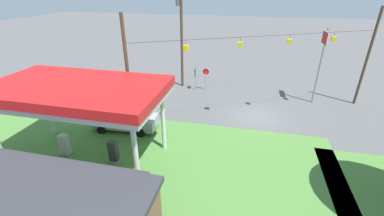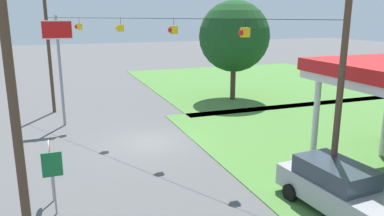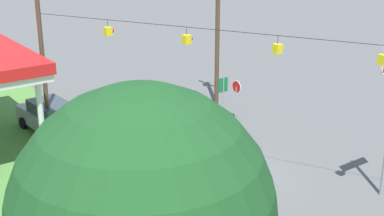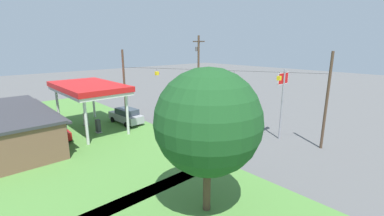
{
  "view_description": "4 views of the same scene",
  "coord_description": "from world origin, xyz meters",
  "px_view_note": "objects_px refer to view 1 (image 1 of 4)",
  "views": [
    {
      "loc": [
        0.97,
        20.67,
        10.43
      ],
      "look_at": [
        5.31,
        2.06,
        1.21
      ],
      "focal_mm": 24.0,
      "sensor_mm": 36.0,
      "label": 1
    },
    {
      "loc": [
        19.9,
        -4.7,
        7.08
      ],
      "look_at": [
        2.17,
        1.84,
        2.38
      ],
      "focal_mm": 35.0,
      "sensor_mm": 36.0,
      "label": 2
    },
    {
      "loc": [
        -17.33,
        14.59,
        11.47
      ],
      "look_at": [
        2.48,
        0.24,
        2.77
      ],
      "focal_mm": 50.0,
      "sensor_mm": 36.0,
      "label": 3
    },
    {
      "loc": [
        -17.6,
        19.01,
        9.4
      ],
      "look_at": [
        2.61,
        0.5,
        2.61
      ],
      "focal_mm": 24.0,
      "sensor_mm": 36.0,
      "label": 4
    }
  ],
  "objects_px": {
    "stop_sign_roadside": "(206,74)",
    "utility_pole_main": "(181,32)",
    "route_sign": "(195,75)",
    "car_at_pumps_rear": "(57,190)",
    "fuel_pump_near": "(114,152)",
    "stop_sign_overhead": "(322,52)",
    "car_at_pumps_front": "(126,118)",
    "fuel_pump_far": "(65,145)",
    "gas_station_canopy": "(77,92)"
  },
  "relations": [
    {
      "from": "car_at_pumps_front",
      "to": "stop_sign_roadside",
      "type": "relative_size",
      "value": 2.06
    },
    {
      "from": "route_sign",
      "to": "car_at_pumps_front",
      "type": "bearing_deg",
      "value": 70.3
    },
    {
      "from": "fuel_pump_far",
      "to": "car_at_pumps_rear",
      "type": "relative_size",
      "value": 0.34
    },
    {
      "from": "fuel_pump_far",
      "to": "stop_sign_roadside",
      "type": "height_order",
      "value": "stop_sign_roadside"
    },
    {
      "from": "stop_sign_roadside",
      "to": "stop_sign_overhead",
      "type": "height_order",
      "value": "stop_sign_overhead"
    },
    {
      "from": "fuel_pump_near",
      "to": "car_at_pumps_front",
      "type": "bearing_deg",
      "value": -74.76
    },
    {
      "from": "stop_sign_roadside",
      "to": "utility_pole_main",
      "type": "height_order",
      "value": "utility_pole_main"
    },
    {
      "from": "car_at_pumps_rear",
      "to": "utility_pole_main",
      "type": "bearing_deg",
      "value": 87.91
    },
    {
      "from": "fuel_pump_far",
      "to": "route_sign",
      "type": "xyz_separation_m",
      "value": [
        -5.95,
        -13.65,
        1.0
      ]
    },
    {
      "from": "stop_sign_overhead",
      "to": "route_sign",
      "type": "distance_m",
      "value": 12.32
    },
    {
      "from": "fuel_pump_near",
      "to": "utility_pole_main",
      "type": "distance_m",
      "value": 15.4
    },
    {
      "from": "stop_sign_roadside",
      "to": "route_sign",
      "type": "distance_m",
      "value": 1.14
    },
    {
      "from": "fuel_pump_near",
      "to": "car_at_pumps_rear",
      "type": "relative_size",
      "value": 0.34
    },
    {
      "from": "stop_sign_overhead",
      "to": "fuel_pump_far",
      "type": "bearing_deg",
      "value": 36.03
    },
    {
      "from": "stop_sign_roadside",
      "to": "stop_sign_overhead",
      "type": "bearing_deg",
      "value": -4.14
    },
    {
      "from": "stop_sign_overhead",
      "to": "route_sign",
      "type": "relative_size",
      "value": 2.95
    },
    {
      "from": "stop_sign_overhead",
      "to": "utility_pole_main",
      "type": "bearing_deg",
      "value": -6.4
    },
    {
      "from": "car_at_pumps_front",
      "to": "stop_sign_roadside",
      "type": "bearing_deg",
      "value": -119.4
    },
    {
      "from": "gas_station_canopy",
      "to": "stop_sign_roadside",
      "type": "relative_size",
      "value": 4.15
    },
    {
      "from": "gas_station_canopy",
      "to": "fuel_pump_far",
      "type": "distance_m",
      "value": 4.38
    },
    {
      "from": "gas_station_canopy",
      "to": "car_at_pumps_rear",
      "type": "height_order",
      "value": "gas_station_canopy"
    },
    {
      "from": "fuel_pump_near",
      "to": "stop_sign_roadside",
      "type": "distance_m",
      "value": 14.22
    },
    {
      "from": "fuel_pump_far",
      "to": "stop_sign_roadside",
      "type": "relative_size",
      "value": 0.6
    },
    {
      "from": "route_sign",
      "to": "gas_station_canopy",
      "type": "bearing_deg",
      "value": 73.06
    },
    {
      "from": "fuel_pump_near",
      "to": "stop_sign_roadside",
      "type": "height_order",
      "value": "stop_sign_roadside"
    },
    {
      "from": "fuel_pump_far",
      "to": "stop_sign_overhead",
      "type": "distance_m",
      "value": 22.43
    },
    {
      "from": "gas_station_canopy",
      "to": "utility_pole_main",
      "type": "height_order",
      "value": "utility_pole_main"
    },
    {
      "from": "stop_sign_roadside",
      "to": "car_at_pumps_front",
      "type": "bearing_deg",
      "value": -115.21
    },
    {
      "from": "gas_station_canopy",
      "to": "fuel_pump_near",
      "type": "height_order",
      "value": "gas_station_canopy"
    },
    {
      "from": "fuel_pump_far",
      "to": "fuel_pump_near",
      "type": "bearing_deg",
      "value": 180.0
    },
    {
      "from": "gas_station_canopy",
      "to": "fuel_pump_near",
      "type": "xyz_separation_m",
      "value": [
        -1.79,
        -0.0,
        -3.99
      ]
    },
    {
      "from": "car_at_pumps_front",
      "to": "utility_pole_main",
      "type": "xyz_separation_m",
      "value": [
        -1.74,
        -10.5,
        4.94
      ]
    },
    {
      "from": "fuel_pump_near",
      "to": "utility_pole_main",
      "type": "xyz_separation_m",
      "value": [
        -0.65,
        -14.48,
        5.2
      ]
    },
    {
      "from": "fuel_pump_far",
      "to": "stop_sign_overhead",
      "type": "relative_size",
      "value": 0.21
    },
    {
      "from": "fuel_pump_near",
      "to": "stop_sign_roadside",
      "type": "relative_size",
      "value": 0.6
    },
    {
      "from": "stop_sign_overhead",
      "to": "route_sign",
      "type": "xyz_separation_m",
      "value": [
        11.87,
        -0.69,
        -3.23
      ]
    },
    {
      "from": "route_sign",
      "to": "car_at_pumps_rear",
      "type": "bearing_deg",
      "value": 79.32
    },
    {
      "from": "fuel_pump_far",
      "to": "route_sign",
      "type": "bearing_deg",
      "value": -113.53
    },
    {
      "from": "gas_station_canopy",
      "to": "car_at_pumps_front",
      "type": "height_order",
      "value": "gas_station_canopy"
    },
    {
      "from": "fuel_pump_near",
      "to": "fuel_pump_far",
      "type": "bearing_deg",
      "value": 0.0
    },
    {
      "from": "stop_sign_roadside",
      "to": "stop_sign_overhead",
      "type": "xyz_separation_m",
      "value": [
        -10.74,
        0.78,
        3.13
      ]
    },
    {
      "from": "route_sign",
      "to": "utility_pole_main",
      "type": "bearing_deg",
      "value": -25.79
    },
    {
      "from": "gas_station_canopy",
      "to": "car_at_pumps_front",
      "type": "bearing_deg",
      "value": -99.95
    },
    {
      "from": "fuel_pump_far",
      "to": "car_at_pumps_rear",
      "type": "distance_m",
      "value": 4.77
    },
    {
      "from": "gas_station_canopy",
      "to": "route_sign",
      "type": "distance_m",
      "value": 14.58
    },
    {
      "from": "car_at_pumps_rear",
      "to": "utility_pole_main",
      "type": "xyz_separation_m",
      "value": [
        -1.6,
        -18.46,
        4.93
      ]
    },
    {
      "from": "fuel_pump_near",
      "to": "car_at_pumps_rear",
      "type": "height_order",
      "value": "car_at_pumps_rear"
    },
    {
      "from": "car_at_pumps_front",
      "to": "utility_pole_main",
      "type": "bearing_deg",
      "value": -103.59
    },
    {
      "from": "stop_sign_overhead",
      "to": "utility_pole_main",
      "type": "distance_m",
      "value": 13.71
    },
    {
      "from": "fuel_pump_far",
      "to": "route_sign",
      "type": "relative_size",
      "value": 0.63
    }
  ]
}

